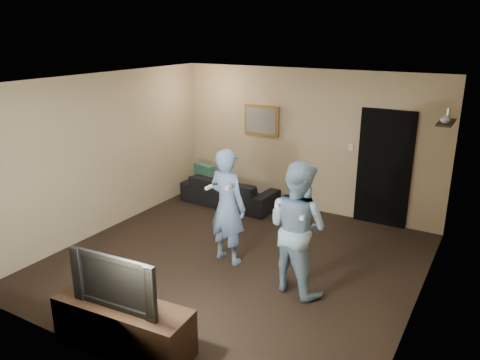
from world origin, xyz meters
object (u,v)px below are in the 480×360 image
Objects in this scene: wii_player_left at (227,206)px; wii_player_right at (297,227)px; sofa at (229,191)px; tv_console at (124,326)px; television at (120,278)px.

wii_player_right reaches higher than wii_player_left.
wii_player_right reaches higher than sofa.
wii_player_left is (-0.10, 2.24, 0.60)m from tv_console.
wii_player_right reaches higher than tv_console.
wii_player_right reaches higher than television.
wii_player_left is at bearing 88.13° from television.
sofa is at bearing 102.54° from television.
sofa is 1.79× the size of television.
tv_console is 0.88× the size of wii_player_right.
wii_player_right is at bearing -11.14° from wii_player_left.
wii_player_right is at bearing 57.37° from tv_console.
television is (-0.00, 0.00, 0.57)m from tv_console.
wii_player_left is 1.20m from wii_player_right.
tv_console is 2.32m from wii_player_left.
tv_console is (1.28, -4.21, -0.02)m from sofa.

